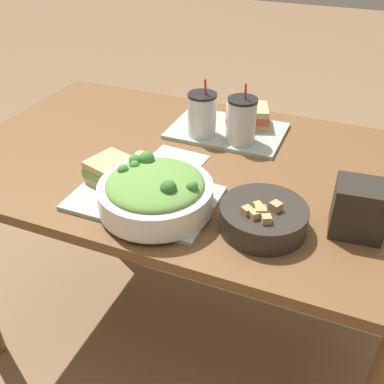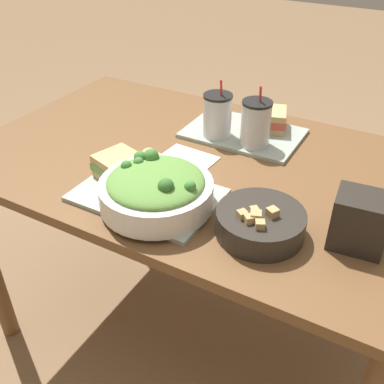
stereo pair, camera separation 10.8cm
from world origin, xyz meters
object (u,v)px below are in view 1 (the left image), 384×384
at_px(salad_bowl, 155,191).
at_px(drink_cup_dark, 202,116).
at_px(chip_bag, 359,209).
at_px(sandwich_far, 247,116).
at_px(sandwich_near, 114,172).
at_px(baguette_far, 245,112).
at_px(napkin_folded, 178,159).
at_px(drink_cup_red, 241,122).
at_px(baguette_near, 153,168).
at_px(soup_bowl, 263,217).

height_order(salad_bowl, drink_cup_dark, drink_cup_dark).
height_order(salad_bowl, chip_bag, chip_bag).
bearing_deg(sandwich_far, drink_cup_dark, -151.61).
xyz_separation_m(sandwich_near, baguette_far, (0.21, 0.50, -0.00)).
distance_m(drink_cup_dark, napkin_folded, 0.18).
relative_size(chip_bag, napkin_folded, 0.77).
relative_size(sandwich_near, drink_cup_dark, 0.83).
bearing_deg(sandwich_far, drink_cup_red, -101.19).
bearing_deg(baguette_far, sandwich_near, 154.87).
height_order(sandwich_near, baguette_far, sandwich_near).
xyz_separation_m(baguette_far, chip_bag, (0.40, -0.46, 0.02)).
height_order(drink_cup_dark, napkin_folded, drink_cup_dark).
relative_size(sandwich_near, baguette_near, 1.21).
xyz_separation_m(salad_bowl, sandwich_near, (-0.15, 0.06, -0.01)).
height_order(sandwich_near, chip_bag, chip_bag).
height_order(soup_bowl, chip_bag, chip_bag).
bearing_deg(baguette_near, chip_bag, -70.68).
distance_m(sandwich_near, baguette_far, 0.54).
bearing_deg(baguette_far, napkin_folded, 157.65).
height_order(baguette_near, drink_cup_red, drink_cup_red).
bearing_deg(salad_bowl, sandwich_near, 159.06).
relative_size(sandwich_near, napkin_folded, 0.92).
bearing_deg(napkin_folded, soup_bowl, -34.82).
height_order(soup_bowl, sandwich_far, soup_bowl).
relative_size(sandwich_near, chip_bag, 1.20).
bearing_deg(soup_bowl, drink_cup_red, 114.55).
bearing_deg(drink_cup_dark, baguette_near, -94.93).
height_order(soup_bowl, drink_cup_red, drink_cup_red).
distance_m(drink_cup_dark, drink_cup_red, 0.13).
distance_m(baguette_far, napkin_folded, 0.33).
relative_size(baguette_near, napkin_folded, 0.76).
height_order(sandwich_far, chip_bag, chip_bag).
relative_size(soup_bowl, sandwich_far, 1.23).
distance_m(chip_bag, napkin_folded, 0.54).
xyz_separation_m(soup_bowl, napkin_folded, (-0.32, 0.22, -0.03)).
height_order(soup_bowl, sandwich_near, soup_bowl).
bearing_deg(baguette_far, sandwich_far, -155.61).
xyz_separation_m(salad_bowl, sandwich_far, (0.07, 0.53, -0.01)).
bearing_deg(chip_bag, drink_cup_red, 135.32).
xyz_separation_m(soup_bowl, baguette_far, (-0.20, 0.53, 0.01)).
xyz_separation_m(drink_cup_red, napkin_folded, (-0.14, -0.16, -0.08)).
relative_size(salad_bowl, baguette_far, 2.55).
relative_size(sandwich_near, drink_cup_red, 0.81).
xyz_separation_m(baguette_far, napkin_folded, (-0.11, -0.31, -0.04)).
xyz_separation_m(sandwich_near, drink_cup_dark, (0.11, 0.35, 0.03)).
bearing_deg(soup_bowl, sandwich_near, 176.45).
relative_size(soup_bowl, napkin_folded, 1.23).
bearing_deg(sandwich_near, chip_bag, 21.14).
relative_size(soup_bowl, chip_bag, 1.60).
relative_size(soup_bowl, baguette_near, 1.60).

